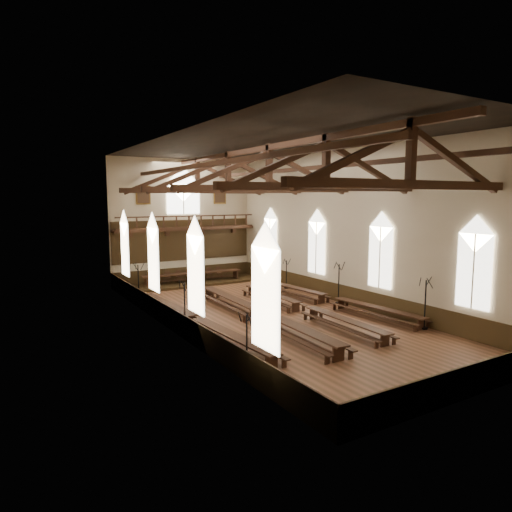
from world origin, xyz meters
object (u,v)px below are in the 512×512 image
Objects in this scene: candelabrum_left_mid at (185,317)px; refectory_row_d at (331,299)px; refectory_row_c at (305,307)px; refectory_row_a at (195,320)px; dais at (193,283)px; high_table at (193,274)px; candelabrum_right_near at (425,313)px; candelabrum_right_mid at (339,291)px; candelabrum_left_near at (247,355)px; refectory_row_b at (259,313)px; candelabrum_right_far at (286,279)px; candelabrum_left_far at (139,290)px.

refectory_row_d is at bearing 3.71° from candelabrum_left_mid.
candelabrum_left_mid is (-7.40, 0.33, 0.36)m from refectory_row_c.
candelabrum_left_mid is (-0.64, -0.14, 0.32)m from refectory_row_a.
high_table is (-0.00, 0.00, 0.74)m from dais.
refectory_row_d is 6.60m from candelabrum_right_near.
refectory_row_d is at bearing -67.98° from dais.
candelabrum_left_near is at bearing -146.72° from candelabrum_right_mid.
refectory_row_c is 4.89× the size of candelabrum_right_near.
refectory_row_c is 3.02m from refectory_row_d.
candelabrum_right_far is (6.83, 7.17, 0.14)m from refectory_row_b.
refectory_row_d is 10.27m from candelabrum_left_mid.
candelabrum_right_near is at bearing -73.03° from dais.
refectory_row_c is 1.20× the size of dais.
refectory_row_c is 3.93m from candelabrum_right_mid.
dais is 4.09× the size of candelabrum_right_near.
candelabrum_left_near is at bearing -145.52° from refectory_row_d.
refectory_row_c is 0.99× the size of refectory_row_d.
candelabrum_right_near is (5.49, -17.99, 0.01)m from high_table.
refectory_row_c is 5.41× the size of candelabrum_left_near.
candelabrum_left_mid is at bearing -114.84° from dais.
refectory_row_b is 5.24× the size of candelabrum_right_near.
refectory_row_a is at bearing -147.16° from candelabrum_right_far.
refectory_row_c is 8.13m from candelabrum_right_far.
refectory_row_d is at bearing 34.48° from candelabrum_left_near.
candelabrum_left_far is at bearing 147.52° from candelabrum_right_mid.
refectory_row_b is at bearing -62.69° from candelabrum_left_far.
candelabrum_left_mid reaches higher than candelabrum_left_near.
candelabrum_right_near reaches higher than refectory_row_d.
candelabrum_right_mid is at bearing 90.00° from candelabrum_right_near.
high_table is at bearing 67.46° from refectory_row_a.
candelabrum_right_mid is at bearing -90.00° from candelabrum_right_far.
refectory_row_d is at bearing -97.84° from candelabrum_right_far.
dais is at bearing -89.55° from high_table.
high_table is 13.36m from candelabrum_left_mid.
refectory_row_b is 5.46× the size of candelabrum_left_far.
candelabrum_right_far is at bearing 62.88° from refectory_row_c.
candelabrum_right_mid is 5.98m from candelabrum_right_far.
refectory_row_b is 1.06× the size of refectory_row_d.
candelabrum_right_mid is (11.10, 0.92, -0.00)m from candelabrum_left_mid.
candelabrum_right_far reaches higher than refectory_row_c.
refectory_row_b is at bearing -171.02° from refectory_row_d.
high_table is at bearing 112.02° from refectory_row_d.
dais is at bearing 36.41° from candelabrum_left_far.
candelabrum_right_near is 6.79m from candelabrum_right_mid.
candelabrum_left_near is at bearing -140.79° from refectory_row_c.
dais is 1.40× the size of high_table.
candelabrum_right_far is at bearing 90.00° from candelabrum_right_mid.
refectory_row_c is 11.14m from candelabrum_left_far.
candelabrum_left_far is 13.16m from candelabrum_right_mid.
refectory_row_c is (6.76, -0.48, -0.05)m from refectory_row_a.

